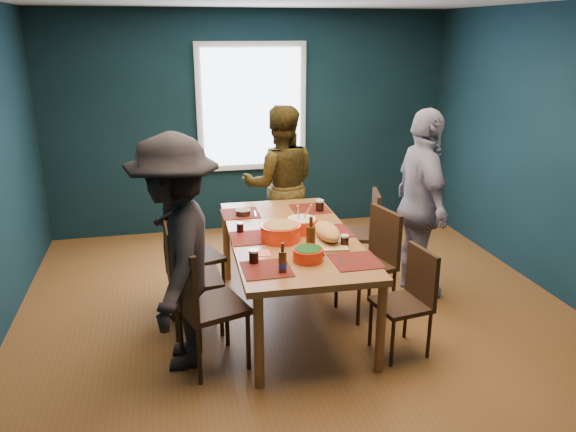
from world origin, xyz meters
name	(u,v)px	position (x,y,z in m)	size (l,w,h in m)	color
room	(293,160)	(0.00, 0.27, 1.37)	(5.01, 5.01, 2.71)	brown
dining_table	(291,243)	(-0.08, -0.04, 0.71)	(1.09, 2.10, 0.79)	#9B542E
chair_left_far	(187,250)	(-0.95, 0.44, 0.54)	(0.54, 0.54, 0.93)	black
chair_left_mid	(183,270)	(-1.00, -0.05, 0.55)	(0.45, 0.45, 0.95)	black
chair_left_near	(200,298)	(-0.91, -0.65, 0.59)	(0.57, 0.57, 1.01)	black
chair_right_far	(366,227)	(0.88, 0.73, 0.52)	(0.49, 0.49, 0.89)	black
chair_right_mid	(375,253)	(0.68, -0.05, 0.55)	(0.52, 0.52, 0.95)	black
chair_right_near	(411,293)	(0.71, -0.76, 0.50)	(0.44, 0.44, 0.85)	black
person_far_left	(176,230)	(-1.04, 0.30, 0.78)	(0.57, 0.38, 1.57)	black
person_back	(280,185)	(0.11, 1.32, 0.86)	(0.83, 0.65, 1.71)	black
person_right	(422,205)	(1.22, 0.19, 0.90)	(1.05, 0.44, 1.79)	white
person_near_left	(177,254)	(-1.05, -0.51, 0.89)	(1.15, 0.66, 1.78)	black
bowl_salad	(281,232)	(-0.20, -0.14, 0.86)	(0.33, 0.33, 0.14)	red
bowl_dumpling	(302,224)	(0.03, 0.04, 0.85)	(0.28, 0.28, 0.26)	red
bowl_herbs	(308,254)	(-0.09, -0.61, 0.84)	(0.23, 0.23, 0.10)	red
cutting_board	(327,233)	(0.17, -0.24, 0.85)	(0.33, 0.66, 0.14)	#DBBE76
small_bowl	(243,212)	(-0.41, 0.58, 0.82)	(0.14, 0.14, 0.06)	black
beer_bottle_a	(283,262)	(-0.32, -0.79, 0.87)	(0.06, 0.06, 0.23)	#45260C
beer_bottle_b	(311,238)	(-0.02, -0.43, 0.90)	(0.07, 0.07, 0.29)	#45260C
cola_glass_a	(254,256)	(-0.50, -0.57, 0.85)	(0.08, 0.08, 0.11)	black
cola_glass_b	(345,240)	(0.28, -0.39, 0.84)	(0.07, 0.07, 0.10)	black
cola_glass_c	(320,205)	(0.33, 0.54, 0.85)	(0.08, 0.08, 0.11)	black
cola_glass_d	(240,227)	(-0.50, 0.12, 0.84)	(0.07, 0.07, 0.09)	black
napkin_a	(327,231)	(0.24, -0.02, 0.79)	(0.15, 0.15, 0.00)	#FF6B6E
napkin_b	(261,253)	(-0.41, -0.39, 0.79)	(0.14, 0.14, 0.00)	#FF6B6E
napkin_c	(353,262)	(0.24, -0.72, 0.79)	(0.12, 0.12, 0.00)	#FF6B6E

